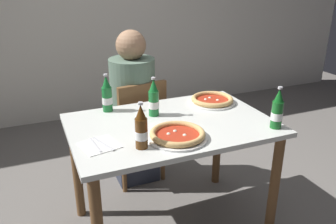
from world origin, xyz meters
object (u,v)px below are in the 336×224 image
at_px(pizza_margherita_near, 212,100).
at_px(pizza_marinara_far, 177,135).
at_px(diner_seated, 134,111).
at_px(napkin_with_cutlery, 100,145).
at_px(dining_table_main, 171,140).
at_px(beer_bottle_center, 154,100).
at_px(beer_bottle_extra, 107,96).
at_px(chair_behind_table, 137,126).
at_px(beer_bottle_left, 141,129).
at_px(beer_bottle_right, 277,111).

xyz_separation_m(pizza_margherita_near, pizza_marinara_far, (-0.45, -0.41, -0.00)).
xyz_separation_m(diner_seated, napkin_with_cutlery, (-0.42, -0.79, 0.17)).
height_order(dining_table_main, pizza_marinara_far, pizza_marinara_far).
bearing_deg(pizza_marinara_far, dining_table_main, 75.70).
distance_m(beer_bottle_center, napkin_with_cutlery, 0.50).
xyz_separation_m(diner_seated, pizza_marinara_far, (-0.02, -0.87, 0.19)).
height_order(beer_bottle_center, beer_bottle_extra, same).
bearing_deg(chair_behind_table, pizza_marinara_far, 80.04).
height_order(diner_seated, beer_bottle_left, diner_seated).
bearing_deg(beer_bottle_left, diner_seated, 75.62).
xyz_separation_m(pizza_marinara_far, beer_bottle_center, (-0.00, 0.36, 0.08)).
bearing_deg(beer_bottle_right, pizza_margherita_near, 105.02).
bearing_deg(beer_bottle_right, chair_behind_table, 121.31).
bearing_deg(beer_bottle_right, pizza_marinara_far, 171.11).
xyz_separation_m(beer_bottle_left, beer_bottle_extra, (-0.04, 0.57, 0.00)).
distance_m(chair_behind_table, beer_bottle_left, 0.95).
height_order(pizza_margherita_near, beer_bottle_extra, beer_bottle_extra).
relative_size(dining_table_main, beer_bottle_extra, 4.86).
relative_size(pizza_margherita_near, beer_bottle_right, 1.26).
bearing_deg(beer_bottle_extra, pizza_marinara_far, -65.11).
height_order(beer_bottle_center, napkin_with_cutlery, beer_bottle_center).
xyz_separation_m(pizza_marinara_far, beer_bottle_left, (-0.21, -0.03, 0.08)).
relative_size(beer_bottle_left, beer_bottle_extra, 1.00).
xyz_separation_m(pizza_marinara_far, beer_bottle_extra, (-0.25, 0.54, 0.08)).
bearing_deg(pizza_marinara_far, diner_seated, 88.82).
bearing_deg(chair_behind_table, diner_seated, -86.84).
distance_m(pizza_margherita_near, pizza_marinara_far, 0.60).
bearing_deg(pizza_marinara_far, napkin_with_cutlery, 168.96).
distance_m(diner_seated, beer_bottle_extra, 0.50).
bearing_deg(beer_bottle_extra, beer_bottle_left, -86.00).
height_order(dining_table_main, pizza_margherita_near, pizza_margherita_near).
relative_size(chair_behind_table, pizza_marinara_far, 2.59).
xyz_separation_m(chair_behind_table, beer_bottle_extra, (-0.28, -0.28, 0.37)).
xyz_separation_m(diner_seated, pizza_margherita_near, (0.43, -0.46, 0.19)).
bearing_deg(dining_table_main, beer_bottle_left, -138.52).
relative_size(beer_bottle_extra, napkin_with_cutlery, 1.16).
relative_size(pizza_margherita_near, beer_bottle_extra, 1.26).
relative_size(chair_behind_table, beer_bottle_right, 3.44).
bearing_deg(pizza_margherita_near, beer_bottle_left, -146.42).
relative_size(pizza_marinara_far, napkin_with_cutlery, 1.54).
relative_size(pizza_marinara_far, beer_bottle_extra, 1.33).
xyz_separation_m(diner_seated, beer_bottle_left, (-0.23, -0.89, 0.27)).
bearing_deg(diner_seated, beer_bottle_extra, -129.46).
xyz_separation_m(beer_bottle_extra, napkin_with_cutlery, (-0.15, -0.46, -0.10)).
bearing_deg(pizza_margherita_near, beer_bottle_extra, 169.34).
relative_size(diner_seated, napkin_with_cutlery, 5.66).
bearing_deg(beer_bottle_center, chair_behind_table, 86.32).
bearing_deg(napkin_with_cutlery, beer_bottle_right, -9.77).
distance_m(beer_bottle_left, beer_bottle_center, 0.44).
bearing_deg(pizza_margherita_near, napkin_with_cutlery, -158.80).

